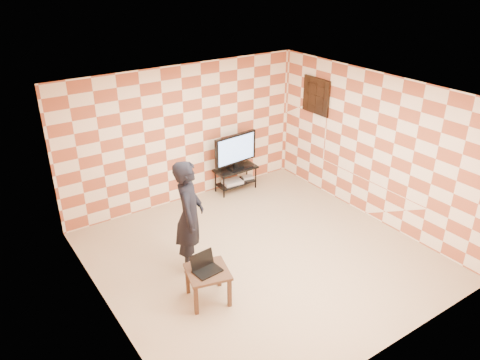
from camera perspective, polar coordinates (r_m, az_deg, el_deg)
name	(u,v)px	position (r m, az deg, el deg)	size (l,w,h in m)	color
floor	(260,256)	(7.81, 2.50, -9.22)	(5.00, 5.00, 0.00)	tan
wall_back	(185,135)	(9.08, -6.78, 5.48)	(5.00, 0.02, 2.70)	#FFE5C0
wall_front	(395,264)	(5.61, 18.34, -9.64)	(5.00, 0.02, 2.70)	#FFE5C0
wall_left	(102,232)	(6.14, -16.49, -6.08)	(0.02, 5.00, 2.70)	#FFE5C0
wall_right	(374,148)	(8.73, 16.02, 3.78)	(0.02, 5.00, 2.70)	#FFE5C0
ceiling	(264,96)	(6.64, 2.96, 10.22)	(5.00, 5.00, 0.02)	white
wall_art	(316,96)	(9.52, 9.27, 10.09)	(0.04, 0.72, 0.72)	black
tv_stand	(236,174)	(9.71, -0.53, 0.75)	(0.90, 0.41, 0.50)	black
tv	(236,150)	(9.49, -0.54, 3.70)	(1.01, 0.22, 0.73)	black
dvd_player	(232,182)	(9.73, -0.93, -0.23)	(0.39, 0.28, 0.07)	silver
game_console	(248,177)	(9.95, 0.93, 0.35)	(0.22, 0.16, 0.05)	silver
side_table	(208,276)	(6.72, -3.95, -11.57)	(0.70, 0.70, 0.50)	#3B2616
laptop	(206,267)	(6.64, -4.22, -10.53)	(0.40, 0.33, 0.25)	black
person	(189,216)	(7.13, -6.19, -4.42)	(0.66, 0.44, 1.82)	black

